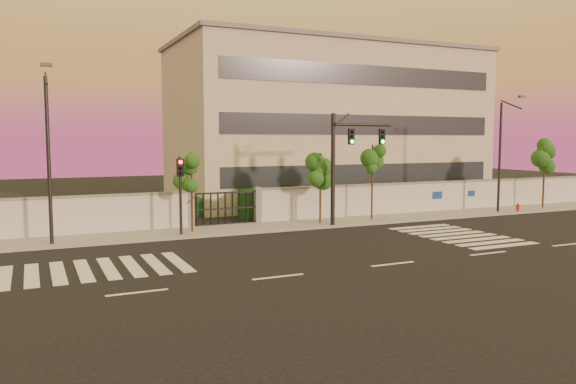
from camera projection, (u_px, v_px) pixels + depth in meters
name	position (u px, v px, depth m)	size (l,w,h in m)	color
ground	(393.00, 264.00, 22.35)	(120.00, 120.00, 0.00)	black
sidewalk	(284.00, 226.00, 31.84)	(60.00, 3.00, 0.15)	gray
perimeter_wall	(275.00, 205.00, 33.14)	(60.00, 0.36, 2.20)	#B9BBC0
hedge_row	(273.00, 204.00, 36.09)	(41.00, 4.25, 1.80)	#103514
institutional_building	(327.00, 125.00, 45.41)	(24.40, 12.40, 12.25)	#B8AF9C
road_markings	(314.00, 250.00, 25.09)	(57.00, 7.62, 0.02)	silver
street_tree_c	(192.00, 174.00, 29.07)	(1.38, 1.10, 4.30)	#382314
street_tree_d	(321.00, 172.00, 32.22)	(1.48, 1.18, 4.19)	#382314
street_tree_e	(373.00, 165.00, 33.63)	(1.41, 1.12, 4.64)	#382314
street_tree_f	(545.00, 159.00, 39.49)	(1.59, 1.26, 4.89)	#382314
traffic_signal_main	(346.00, 156.00, 31.60)	(4.05, 0.50, 6.41)	black
traffic_signal_secondary	(180.00, 186.00, 28.29)	(0.32, 0.32, 4.10)	black
streetlight_west	(48.00, 151.00, 25.39)	(0.49, 1.97, 8.17)	black
streetlight_east	(502.00, 151.00, 37.02)	(0.46, 1.86, 7.72)	black
fire_hydrant	(518.00, 208.00, 37.66)	(0.26, 0.26, 0.70)	#B8220C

